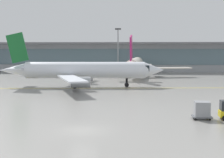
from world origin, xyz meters
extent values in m
plane|color=gray|center=(0.00, 0.00, 0.00)|extent=(400.00, 400.00, 0.00)
cube|color=yellow|center=(-4.92, 32.57, 0.00)|extent=(109.61, 10.03, 0.01)
cube|color=#9EA3A8|center=(0.00, 79.80, 4.50)|extent=(205.24, 8.00, 9.00)
cube|color=slate|center=(0.00, 75.72, 4.95)|extent=(197.03, 0.16, 5.04)
cube|color=slate|center=(0.00, 78.30, 9.30)|extent=(213.45, 11.00, 0.60)
cylinder|color=silver|center=(4.95, 60.47, 3.37)|extent=(4.94, 23.73, 3.27)
cone|color=silver|center=(5.93, 74.17, 3.37)|extent=(3.38, 4.14, 3.11)
cube|color=black|center=(5.74, 71.56, 3.78)|extent=(2.75, 3.12, 1.14)
cone|color=silver|center=(3.92, 46.11, 3.37)|extent=(3.15, 5.42, 2.78)
cube|color=silver|center=(-3.54, 59.15, 2.47)|extent=(13.71, 7.53, 0.27)
cylinder|color=#999EA3|center=(-0.75, 60.39, 1.56)|extent=(2.26, 3.60, 2.02)
cube|color=silver|center=(13.16, 57.95, 2.47)|extent=(13.82, 5.80, 0.27)
cylinder|color=#999EA3|center=(10.58, 59.58, 1.56)|extent=(2.26, 3.60, 2.02)
cube|color=#B21E66|center=(4.00, 47.16, 7.79)|extent=(0.66, 4.42, 6.16)
cube|color=silver|center=(1.62, 47.71, 3.86)|extent=(4.96, 2.65, 0.23)
cube|color=silver|center=(6.42, 47.37, 3.86)|extent=(4.96, 2.65, 0.23)
cylinder|color=black|center=(5.53, 68.69, 0.87)|extent=(0.42, 0.42, 1.73)
cylinder|color=black|center=(5.53, 68.69, 0.43)|extent=(0.59, 0.90, 0.87)
cylinder|color=black|center=(2.60, 58.71, 0.87)|extent=(0.42, 0.42, 1.73)
cylinder|color=black|center=(2.60, 58.71, 0.43)|extent=(0.59, 0.90, 0.87)
cylinder|color=black|center=(7.02, 58.39, 0.87)|extent=(0.42, 0.42, 1.73)
cylinder|color=black|center=(7.02, 58.39, 0.43)|extent=(0.59, 0.90, 0.87)
cylinder|color=silver|center=(-4.92, 34.57, 3.37)|extent=(23.79, 5.34, 3.28)
cone|color=silver|center=(8.79, 35.78, 3.37)|extent=(4.19, 3.45, 3.11)
cube|color=black|center=(6.18, 35.55, 3.78)|extent=(3.16, 2.80, 1.15)
cone|color=silver|center=(-19.28, 33.31, 3.37)|extent=(5.47, 3.23, 2.78)
cube|color=silver|center=(-7.58, 42.75, 2.47)|extent=(5.60, 13.83, 0.27)
cylinder|color=#999EA3|center=(-5.90, 40.19, 1.56)|extent=(3.63, 2.32, 2.02)
cube|color=silver|center=(-6.10, 26.05, 2.47)|extent=(7.73, 13.70, 0.27)
cylinder|color=#999EA3|center=(-4.90, 28.87, 1.56)|extent=(3.63, 2.32, 2.02)
cube|color=#19662D|center=(-18.23, 33.40, 7.81)|extent=(4.43, 0.73, 6.17)
cube|color=silver|center=(-18.06, 35.83, 3.86)|extent=(2.73, 5.00, 0.23)
cube|color=silver|center=(-17.64, 31.03, 3.86)|extent=(2.73, 5.00, 0.23)
cylinder|color=black|center=(3.31, 35.30, 0.87)|extent=(0.42, 0.42, 1.73)
cylinder|color=black|center=(3.31, 35.30, 0.43)|extent=(0.91, 0.60, 0.87)
cylinder|color=black|center=(-7.03, 36.61, 0.87)|extent=(0.42, 0.42, 1.73)
cylinder|color=black|center=(-7.03, 36.61, 0.43)|extent=(0.91, 0.60, 0.87)
cylinder|color=black|center=(-6.64, 32.20, 0.87)|extent=(0.42, 0.42, 1.73)
cylinder|color=black|center=(-6.64, 32.20, 0.43)|extent=(0.91, 0.60, 0.87)
cylinder|color=black|center=(14.61, 6.49, 0.30)|extent=(0.61, 0.24, 0.60)
cube|color=#595B60|center=(12.27, 5.86, 0.28)|extent=(2.15, 1.66, 0.12)
cube|color=gray|center=(12.27, 5.86, 1.14)|extent=(1.65, 1.55, 1.60)
cylinder|color=black|center=(13.04, 6.54, 0.11)|extent=(0.22, 0.11, 0.22)
cylinder|color=black|center=(13.00, 5.14, 0.11)|extent=(0.22, 0.11, 0.22)
cylinder|color=black|center=(11.54, 6.58, 0.11)|extent=(0.22, 0.11, 0.22)
cylinder|color=black|center=(11.50, 5.18, 0.11)|extent=(0.22, 0.11, 0.22)
cylinder|color=gray|center=(-0.25, 70.12, 6.62)|extent=(0.36, 0.36, 13.25)
cube|color=#3F3F42|center=(-0.25, 70.12, 13.50)|extent=(1.80, 0.30, 0.50)
camera|label=1|loc=(4.91, -30.26, 7.78)|focal=52.80mm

